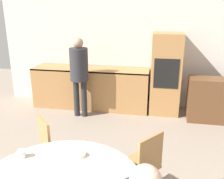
{
  "coord_description": "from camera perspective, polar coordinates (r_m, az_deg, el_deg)",
  "views": [
    {
      "loc": [
        0.54,
        -0.26,
        2.18
      ],
      "look_at": [
        -0.07,
        3.0,
        1.09
      ],
      "focal_mm": 40.0,
      "sensor_mm": 36.0,
      "label": 1
    }
  ],
  "objects": [
    {
      "name": "wall_back",
      "position": [
        5.63,
        5.06,
        9.11
      ],
      "size": [
        6.12,
        0.05,
        2.6
      ],
      "color": "silver",
      "rests_on": "ground_plane"
    },
    {
      "name": "kitchen_counter",
      "position": [
        5.66,
        -4.86,
        0.5
      ],
      "size": [
        2.58,
        0.6,
        0.91
      ],
      "color": "#AD7A47",
      "rests_on": "ground_plane"
    },
    {
      "name": "oven_unit",
      "position": [
        5.37,
        12.17,
        3.44
      ],
      "size": [
        0.61,
        0.59,
        1.7
      ],
      "color": "#AD7A47",
      "rests_on": "ground_plane"
    },
    {
      "name": "sideboard",
      "position": [
        5.35,
        22.46,
        -2.26
      ],
      "size": [
        1.04,
        0.45,
        0.88
      ],
      "color": "brown",
      "rests_on": "ground_plane"
    },
    {
      "name": "chair_far_left",
      "position": [
        3.28,
        -16.57,
        -13.17
      ],
      "size": [
        0.57,
        0.57,
        0.91
      ],
      "rotation": [
        0.0,
        0.0,
        5.46
      ],
      "color": "#AD7A47",
      "rests_on": "ground_plane"
    },
    {
      "name": "chair_far_right",
      "position": [
        2.92,
        7.11,
        -16.72
      ],
      "size": [
        0.56,
        0.56,
        0.91
      ],
      "rotation": [
        0.0,
        0.0,
        4.05
      ],
      "color": "#AD7A47",
      "rests_on": "ground_plane"
    },
    {
      "name": "person_standing",
      "position": [
        5.05,
        -7.52,
        4.58
      ],
      "size": [
        0.37,
        0.37,
        1.64
      ],
      "color": "#262628",
      "rests_on": "ground_plane"
    },
    {
      "name": "cup",
      "position": [
        2.75,
        -19.96,
        -13.63
      ],
      "size": [
        0.08,
        0.08,
        0.08
      ],
      "color": "silver",
      "rests_on": "dining_table"
    },
    {
      "name": "bowl_centre",
      "position": [
        2.64,
        -7.32,
        -14.52
      ],
      "size": [
        0.12,
        0.12,
        0.04
      ],
      "color": "beige",
      "rests_on": "dining_table"
    }
  ]
}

